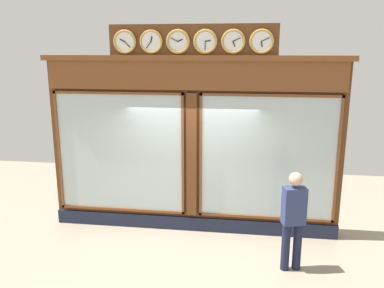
{
  "coord_description": "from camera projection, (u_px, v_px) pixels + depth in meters",
  "views": [
    {
      "loc": [
        -1.02,
        7.33,
        3.58
      ],
      "look_at": [
        0.0,
        0.0,
        1.8
      ],
      "focal_mm": 36.84,
      "sensor_mm": 36.0,
      "label": 1
    }
  ],
  "objects": [
    {
      "name": "pedestrian",
      "position": [
        293.0,
        217.0,
        6.38
      ],
      "size": [
        0.4,
        0.3,
        1.69
      ],
      "color": "#191E38",
      "rests_on": "ground_plane"
    },
    {
      "name": "shop_facade",
      "position": [
        193.0,
        143.0,
        7.73
      ],
      "size": [
        5.81,
        0.42,
        4.03
      ],
      "color": "#5B3319",
      "rests_on": "ground_plane"
    }
  ]
}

